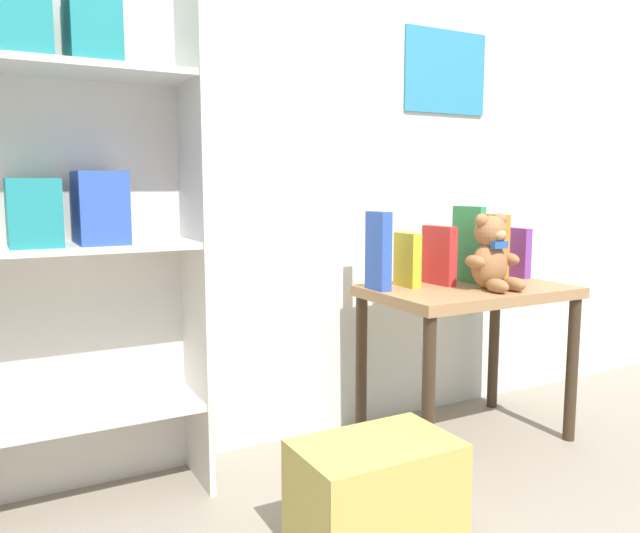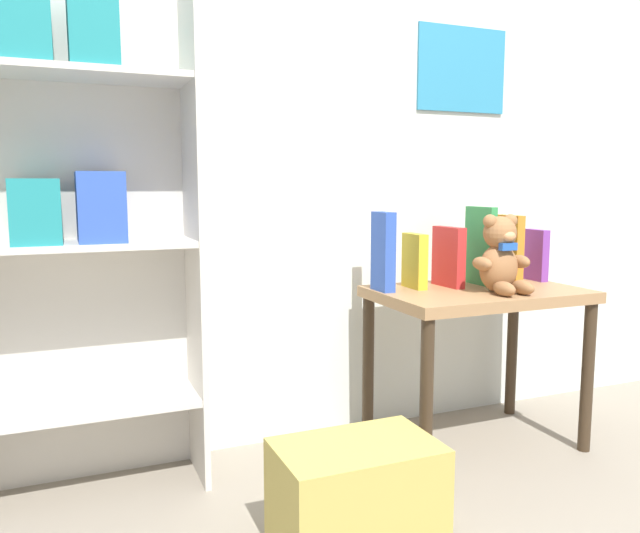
{
  "view_description": "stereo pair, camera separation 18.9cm",
  "coord_description": "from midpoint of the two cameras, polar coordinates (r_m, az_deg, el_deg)",
  "views": [
    {
      "loc": [
        -1.1,
        -0.57,
        0.88
      ],
      "look_at": [
        -0.21,
        1.08,
        0.63
      ],
      "focal_mm": 35.0,
      "sensor_mm": 36.0,
      "label": 1
    },
    {
      "loc": [
        -0.93,
        -0.65,
        0.88
      ],
      "look_at": [
        -0.21,
        1.08,
        0.63
      ],
      "focal_mm": 35.0,
      "sensor_mm": 36.0,
      "label": 2
    }
  ],
  "objects": [
    {
      "name": "book_standing_orange",
      "position": [
        2.32,
        13.39,
        1.73
      ],
      "size": [
        0.03,
        0.13,
        0.24
      ],
      "primitive_type": "cube",
      "rotation": [
        0.0,
        0.0,
        -0.0
      ],
      "color": "orange",
      "rests_on": "display_table"
    },
    {
      "name": "book_standing_red",
      "position": [
        2.17,
        8.4,
        1.0
      ],
      "size": [
        0.04,
        0.14,
        0.2
      ],
      "primitive_type": "cube",
      "rotation": [
        0.0,
        0.0,
        0.05
      ],
      "color": "red",
      "rests_on": "display_table"
    },
    {
      "name": "wall_back",
      "position": [
        2.24,
        -1.05,
        16.97
      ],
      "size": [
        4.8,
        0.07,
        2.5
      ],
      "color": "silver",
      "rests_on": "ground_plane"
    },
    {
      "name": "teddy_bear",
      "position": [
        2.1,
        12.97,
        1.02
      ],
      "size": [
        0.19,
        0.17,
        0.25
      ],
      "color": "#99663D",
      "rests_on": "display_table"
    },
    {
      "name": "book_standing_yellow",
      "position": [
        2.11,
        5.47,
        0.6
      ],
      "size": [
        0.04,
        0.12,
        0.18
      ],
      "primitive_type": "cube",
      "rotation": [
        0.0,
        0.0,
        -0.02
      ],
      "color": "gold",
      "rests_on": "display_table"
    },
    {
      "name": "book_standing_green",
      "position": [
        2.24,
        11.05,
        1.99
      ],
      "size": [
        0.03,
        0.14,
        0.27
      ],
      "primitive_type": "cube",
      "rotation": [
        0.0,
        0.0,
        -0.0
      ],
      "color": "#33934C",
      "rests_on": "display_table"
    },
    {
      "name": "display_table",
      "position": [
        2.17,
        10.94,
        -3.91
      ],
      "size": [
        0.68,
        0.43,
        0.54
      ],
      "color": "#9E754C",
      "rests_on": "ground_plane"
    },
    {
      "name": "book_standing_blue",
      "position": [
        2.03,
        2.72,
        1.42
      ],
      "size": [
        0.04,
        0.1,
        0.26
      ],
      "primitive_type": "cube",
      "rotation": [
        0.0,
        0.0,
        0.01
      ],
      "color": "#2D51B7",
      "rests_on": "display_table"
    },
    {
      "name": "book_standing_purple",
      "position": [
        2.41,
        15.55,
        1.22
      ],
      "size": [
        0.03,
        0.11,
        0.18
      ],
      "primitive_type": "cube",
      "rotation": [
        0.0,
        0.0,
        -0.03
      ],
      "color": "purple",
      "rests_on": "display_table"
    },
    {
      "name": "bookshelf_side",
      "position": [
        1.82,
        -25.06,
        5.01
      ],
      "size": [
        0.69,
        0.25,
        1.43
      ],
      "color": "beige",
      "rests_on": "ground_plane"
    },
    {
      "name": "storage_bin",
      "position": [
        1.6,
        1.52,
        -20.31
      ],
      "size": [
        0.39,
        0.25,
        0.27
      ],
      "color": "tan",
      "rests_on": "ground_plane"
    }
  ]
}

